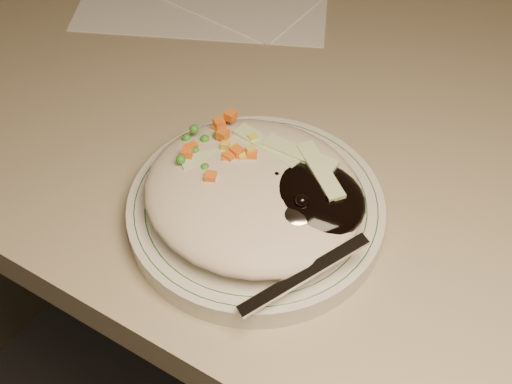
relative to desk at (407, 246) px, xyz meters
The scene contains 4 objects.
desk is the anchor object (origin of this frame).
plate 0.31m from the desk, 114.88° to the right, with size 0.23×0.23×0.02m, color silver.
plate_rim 0.31m from the desk, 114.88° to the right, with size 0.22×0.22×0.00m.
meal 0.33m from the desk, 113.80° to the right, with size 0.21×0.19×0.05m.
Camera 1 is at (0.12, 0.83, 1.23)m, focal length 50.00 mm.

